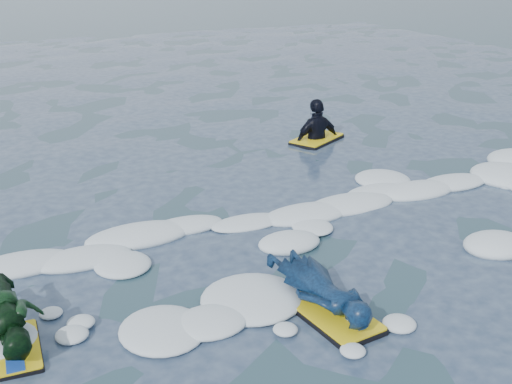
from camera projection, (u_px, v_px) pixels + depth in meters
ground at (277, 281)px, 7.07m from camera, size 120.00×120.00×0.00m
foam_band at (240, 244)px, 7.95m from camera, size 12.00×3.10×0.30m
prone_woman_unit at (322, 291)px, 6.46m from camera, size 0.69×1.58×0.40m
prone_child_unit at (9, 319)px, 5.88m from camera, size 0.75×1.33×0.50m
waiting_rider_unit at (317, 142)px, 12.07m from camera, size 1.27×1.08×1.67m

